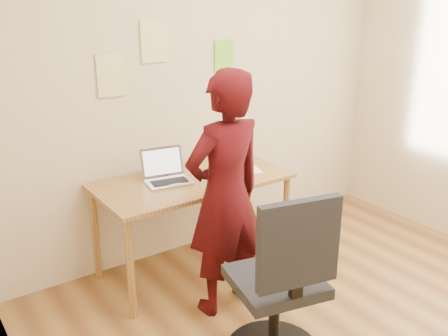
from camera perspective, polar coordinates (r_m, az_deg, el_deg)
room at (r=2.69m, az=18.81°, el=4.14°), size 3.58×3.58×2.78m
desk at (r=3.65m, az=-3.59°, el=-2.51°), size 1.40×0.70×0.74m
laptop at (r=3.58m, az=-6.64°, el=-0.73°), size 0.35×0.33×0.22m
paper_sheet at (r=3.83m, az=2.52°, el=-0.04°), size 0.26×0.31×0.00m
phone at (r=3.56m, az=1.04°, el=-1.46°), size 0.07×0.13×0.01m
wall_note_left at (r=3.57m, az=-12.74°, el=10.33°), size 0.21×0.00×0.30m
wall_note_mid at (r=3.68m, az=-7.97°, el=14.18°), size 0.21×0.00×0.30m
wall_note_right at (r=4.00m, az=0.04°, el=12.75°), size 0.18×0.00×0.24m
office_chair at (r=2.83m, az=6.54°, el=-14.02°), size 0.56×0.57×1.07m
person at (r=3.15m, az=0.15°, el=-3.16°), size 0.61×0.42×1.61m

